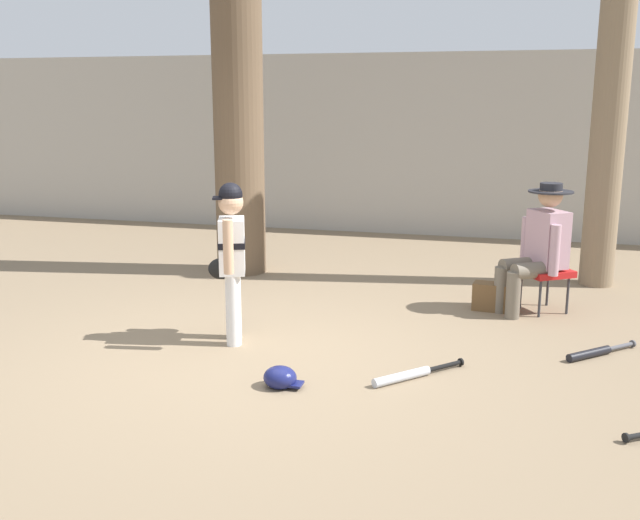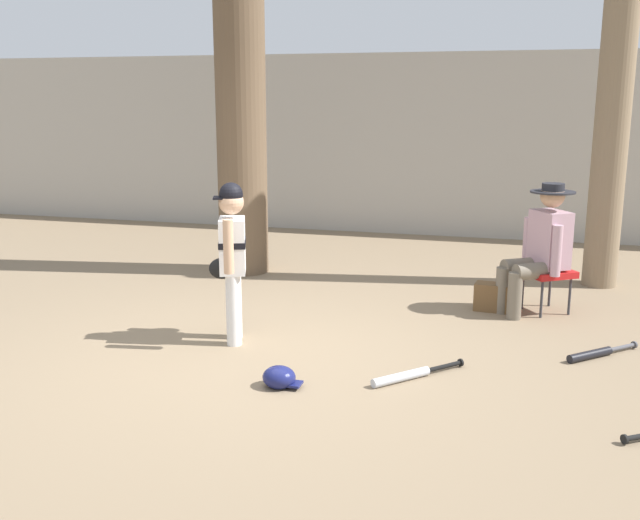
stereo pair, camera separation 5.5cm
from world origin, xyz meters
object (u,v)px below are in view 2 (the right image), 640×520
young_ballplayer (232,252)px  tree_near_player (240,73)px  folding_stool (547,274)px  bat_black_composite (595,354)px  batting_helmet_navy (279,377)px  handbag_beside_stool (493,297)px  seated_spectator (540,245)px  bat_aluminum_silver (408,375)px  tree_behind_spectator (616,80)px

young_ballplayer → tree_near_player: bearing=109.3°
young_ballplayer → folding_stool: 2.95m
young_ballplayer → bat_black_composite: young_ballplayer is taller
folding_stool → batting_helmet_navy: 3.00m
tree_near_player → handbag_beside_stool: (2.83, -0.86, -2.08)m
handbag_beside_stool → batting_helmet_navy: bearing=-120.3°
seated_spectator → young_ballplayer: bearing=-148.2°
folding_stool → bat_aluminum_silver: size_ratio=0.89×
young_ballplayer → bat_aluminum_silver: (1.51, -0.46, -0.71)m
tree_near_player → young_ballplayer: (0.81, -2.32, -1.46)m
tree_near_player → bat_black_composite: size_ratio=9.17×
tree_behind_spectator → handbag_beside_stool: bearing=-129.0°
bat_aluminum_silver → batting_helmet_navy: size_ratio=2.27×
tree_near_player → tree_behind_spectator: size_ratio=1.09×
handbag_beside_stool → tree_near_player: bearing=163.0°
young_ballplayer → batting_helmet_navy: 1.27m
tree_behind_spectator → folding_stool: tree_behind_spectator is taller
seated_spectator → handbag_beside_stool: bearing=-174.1°
young_ballplayer → bat_aluminum_silver: 1.74m
folding_stool → handbag_beside_stool: 0.53m
bat_aluminum_silver → young_ballplayer: bearing=162.9°
handbag_beside_stool → young_ballplayer: bearing=-144.2°
tree_near_player → folding_stool: size_ratio=9.27×
handbag_beside_stool → bat_aluminum_silver: 1.98m
handbag_beside_stool → bat_aluminum_silver: bearing=-104.6°
young_ballplayer → bat_black_composite: size_ratio=2.33×
seated_spectator → handbag_beside_stool: seated_spectator is taller
bat_aluminum_silver → tree_near_player: bearing=129.9°
young_ballplayer → tree_behind_spectator: bearing=41.9°
bat_black_composite → bat_aluminum_silver: bearing=-147.7°
handbag_beside_stool → batting_helmet_navy: handbag_beside_stool is taller
seated_spectator → bat_aluminum_silver: (-0.89, -1.96, -0.61)m
seated_spectator → handbag_beside_stool: 0.64m
young_ballplayer → batting_helmet_navy: young_ballplayer is taller
bat_black_composite → handbag_beside_stool: bearing=127.0°
young_ballplayer → bat_aluminum_silver: size_ratio=2.08×
bat_black_composite → tree_near_player: bearing=151.9°
seated_spectator → batting_helmet_navy: (-1.72, -2.32, -0.57)m
batting_helmet_navy → seated_spectator: bearing=53.4°
handbag_beside_stool → batting_helmet_navy: size_ratio=1.23×
seated_spectator → handbag_beside_stool: size_ratio=3.53×
young_ballplayer → bat_black_composite: (2.83, 0.37, -0.71)m
young_ballplayer → batting_helmet_navy: bearing=-50.8°
folding_stool → young_ballplayer: bearing=-148.1°
tree_behind_spectator → seated_spectator: 2.05m
seated_spectator → batting_helmet_navy: 2.95m
handbag_beside_stool → bat_aluminum_silver: (-0.50, -1.92, -0.10)m
batting_helmet_navy → handbag_beside_stool: bearing=59.7°
tree_near_player → bat_black_composite: tree_near_player is taller
tree_near_player → bat_black_composite: (3.64, -1.95, -2.17)m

